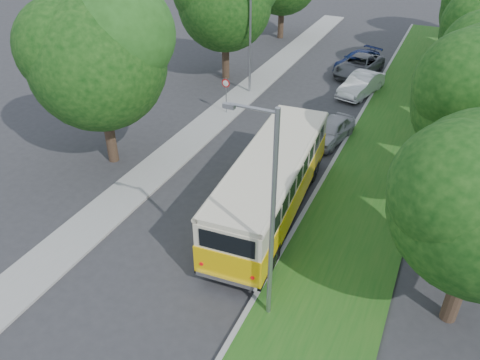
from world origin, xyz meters
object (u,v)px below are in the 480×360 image
at_px(car_grey, 359,65).
at_px(car_blue, 357,61).
at_px(car_silver, 331,130).
at_px(car_white, 361,85).
at_px(lamppost_near, 270,216).
at_px(lamppost_far, 249,35).
at_px(vintage_bus, 271,185).

bearing_deg(car_grey, car_blue, 118.90).
xyz_separation_m(car_silver, car_white, (0.04, 7.77, 0.06)).
distance_m(car_silver, car_white, 7.77).
bearing_deg(car_silver, car_white, 100.16).
bearing_deg(lamppost_near, car_grey, 95.61).
distance_m(car_silver, car_grey, 11.84).
relative_size(lamppost_far, car_grey, 1.40).
bearing_deg(car_blue, car_white, -53.57).
height_order(lamppost_far, car_silver, lamppost_far).
distance_m(lamppost_near, lamppost_far, 20.53).
distance_m(lamppost_near, car_grey, 25.90).
relative_size(vintage_bus, car_silver, 2.61).
xyz_separation_m(lamppost_near, lamppost_far, (-8.91, 18.50, -0.25)).
xyz_separation_m(lamppost_near, car_silver, (-1.48, 13.73, -3.67)).
height_order(car_white, car_grey, car_white).
distance_m(vintage_bus, car_blue, 21.25).
bearing_deg(car_silver, car_grey, 105.40).
bearing_deg(car_grey, lamppost_near, -73.06).
relative_size(lamppost_near, vintage_bus, 0.75).
bearing_deg(car_silver, lamppost_far, 157.70).
xyz_separation_m(lamppost_near, vintage_bus, (-2.05, 5.56, -2.78)).
height_order(car_silver, car_white, car_white).
bearing_deg(vintage_bus, car_grey, 87.35).
distance_m(car_white, car_blue, 5.48).
bearing_deg(car_blue, lamppost_far, -104.98).
xyz_separation_m(car_white, car_blue, (-1.46, 5.28, -0.07)).
relative_size(lamppost_far, car_white, 1.62).
height_order(vintage_bus, car_grey, vintage_bus).
relative_size(vintage_bus, car_white, 2.31).
xyz_separation_m(vintage_bus, car_white, (0.61, 15.94, -0.83)).
distance_m(lamppost_far, car_silver, 9.47).
height_order(lamppost_near, car_grey, lamppost_near).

